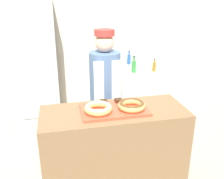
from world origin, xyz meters
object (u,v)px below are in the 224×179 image
at_px(brownie_back_left, 104,102).
at_px(bottle_green, 134,66).
at_px(donut_light_glaze, 98,108).
at_px(beverage_fridge, 37,64).
at_px(bottle_amber, 154,67).
at_px(serving_tray, 114,109).
at_px(bottle_blue, 129,59).
at_px(brownie_back_right, 118,100).
at_px(donut_chocolate_glaze, 132,105).
at_px(chest_freezer, 142,90).
at_px(baker_person, 105,95).

height_order(brownie_back_left, bottle_green, bottle_green).
distance_m(donut_light_glaze, beverage_fridge, 1.88).
relative_size(bottle_green, bottle_amber, 1.27).
distance_m(serving_tray, bottle_blue, 2.14).
bearing_deg(brownie_back_left, donut_light_glaze, -115.52).
xyz_separation_m(bottle_blue, bottle_green, (-0.06, -0.49, 0.01)).
bearing_deg(bottle_green, brownie_back_left, -118.38).
distance_m(donut_light_glaze, bottle_amber, 1.92).
bearing_deg(bottle_blue, brownie_back_left, -113.35).
height_order(brownie_back_right, bottle_blue, bottle_blue).
height_order(beverage_fridge, bottle_amber, beverage_fridge).
distance_m(donut_light_glaze, brownie_back_right, 0.30).
bearing_deg(brownie_back_left, beverage_fridge, 114.98).
relative_size(bottle_blue, bottle_amber, 1.18).
height_order(donut_chocolate_glaze, bottle_blue, bottle_blue).
height_order(serving_tray, brownie_back_left, brownie_back_left).
bearing_deg(bottle_blue, chest_freezer, -58.74).
xyz_separation_m(serving_tray, chest_freezer, (0.90, 1.73, -0.53)).
xyz_separation_m(donut_chocolate_glaze, bottle_blue, (0.57, 2.04, -0.07)).
bearing_deg(serving_tray, brownie_back_right, 61.51).
distance_m(donut_light_glaze, brownie_back_left, 0.20).
xyz_separation_m(baker_person, bottle_green, (0.64, 0.92, 0.07)).
bearing_deg(brownie_back_left, bottle_green, 61.62).
bearing_deg(beverage_fridge, chest_freezer, 0.22).
distance_m(donut_chocolate_glaze, beverage_fridge, 2.01).
xyz_separation_m(serving_tray, donut_chocolate_glaze, (0.16, -0.04, 0.05)).
xyz_separation_m(brownie_back_right, baker_person, (-0.05, 0.45, -0.11)).
xyz_separation_m(donut_light_glaze, brownie_back_right, (0.24, 0.18, -0.02)).
height_order(donut_chocolate_glaze, baker_person, baker_person).
distance_m(donut_chocolate_glaze, bottle_amber, 1.75).
height_order(beverage_fridge, bottle_blue, beverage_fridge).
height_order(serving_tray, chest_freezer, serving_tray).
height_order(donut_chocolate_glaze, beverage_fridge, beverage_fridge).
xyz_separation_m(brownie_back_left, chest_freezer, (0.97, 1.59, -0.56)).
bearing_deg(brownie_back_left, donut_chocolate_glaze, -36.77).
height_order(bottle_green, bottle_amber, bottle_green).
relative_size(baker_person, bottle_blue, 6.58).
distance_m(chest_freezer, bottle_green, 0.60).
distance_m(donut_chocolate_glaze, brownie_back_left, 0.30).
bearing_deg(beverage_fridge, bottle_amber, -7.26).
distance_m(brownie_back_left, chest_freezer, 1.95).
bearing_deg(serving_tray, brownie_back_left, 118.49).
distance_m(serving_tray, chest_freezer, 2.02).
xyz_separation_m(serving_tray, baker_person, (0.03, 0.59, -0.09)).
xyz_separation_m(bottle_green, bottle_amber, (0.33, -0.02, -0.02)).
bearing_deg(bottle_amber, brownie_back_left, -128.44).
xyz_separation_m(brownie_back_right, bottle_amber, (0.92, 1.35, -0.07)).
xyz_separation_m(brownie_back_left, baker_person, (0.10, 0.45, -0.11)).
relative_size(donut_chocolate_glaze, beverage_fridge, 0.13).
distance_m(beverage_fridge, bottle_amber, 1.83).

